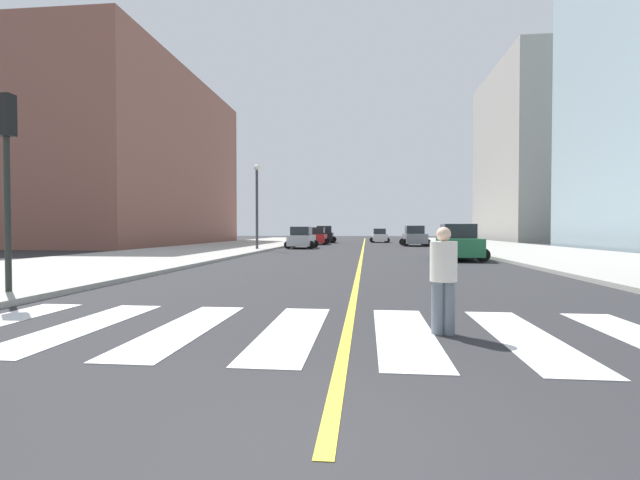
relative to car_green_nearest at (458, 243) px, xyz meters
name	(u,v)px	position (x,y,z in m)	size (l,w,h in m)	color
ground_plane	(323,462)	(-5.26, -21.79, -0.91)	(220.00, 220.00, 0.00)	#28282B
sidewalk_kerb_east	(612,262)	(6.94, -1.79, -0.83)	(10.00, 120.00, 0.15)	#9E9B93
sidewalk_kerb_west	(136,258)	(-17.46, -1.79, -0.83)	(10.00, 120.00, 0.15)	#9E9B93
crosswalk_paint	(347,332)	(-5.26, -17.79, -0.90)	(13.50, 4.00, 0.01)	silver
lane_divider_paint	(363,247)	(-5.26, 18.21, -0.90)	(0.16, 80.00, 0.01)	yellow
parking_garage_concrete	(555,154)	(22.62, 44.43, 11.81)	(18.00, 24.00, 25.43)	#9E9B93
low_rise_brick_west	(128,161)	(-32.14, 23.88, 8.58)	(16.00, 32.00, 18.97)	brown
car_green_nearest	(458,243)	(0.00, 0.00, 0.00)	(2.84, 4.43, 1.94)	#236B42
car_black_second	(325,235)	(-10.17, 30.46, 0.07)	(3.05, 4.75, 2.08)	black
car_gray_third	(415,236)	(-0.17, 20.63, 0.04)	(2.86, 4.54, 2.02)	slate
car_silver_fourth	(302,238)	(-10.61, 13.83, -0.03)	(2.69, 4.25, 1.88)	#B7B7BC
car_white_fifth	(379,236)	(-3.34, 32.18, -0.09)	(2.50, 3.96, 1.76)	silver
car_red_sixth	(317,236)	(-10.35, 23.81, -0.03)	(2.65, 4.22, 1.88)	red
traffic_light_far_corner	(7,153)	(-13.56, -14.96, 2.57)	(0.36, 0.41, 4.73)	black
pedestrian_crossing	(443,275)	(-3.76, -17.76, 0.02)	(0.42, 0.42, 1.69)	slate
street_lamp	(257,198)	(-13.40, 9.01, 3.14)	(0.44, 0.44, 6.50)	#38383D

